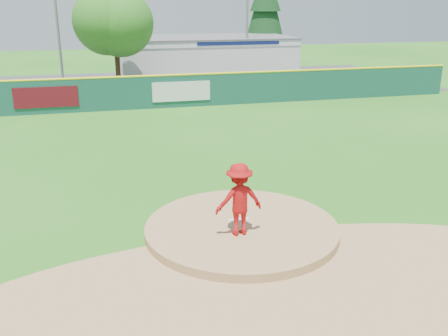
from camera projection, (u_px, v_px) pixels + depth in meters
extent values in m
plane|color=#286B19|center=(242.00, 233.00, 14.26)|extent=(120.00, 120.00, 0.00)
cylinder|color=#9E774C|center=(242.00, 233.00, 14.26)|extent=(5.50, 5.50, 0.50)
cube|color=white|center=(239.00, 220.00, 14.45)|extent=(0.60, 0.15, 0.04)
cylinder|color=#9E774C|center=(278.00, 288.00, 11.51)|extent=(15.40, 15.40, 0.01)
cube|color=#38383A|center=(144.00, 85.00, 39.04)|extent=(44.00, 16.00, 0.02)
imported|color=#A90E10|center=(239.00, 199.00, 13.32)|extent=(1.34, 0.83, 2.01)
imported|color=white|center=(165.00, 89.00, 33.54)|extent=(4.81, 3.07, 1.24)
cube|color=silver|center=(205.00, 56.00, 44.55)|extent=(15.00, 8.00, 3.20)
cube|color=white|center=(215.00, 44.00, 40.41)|extent=(15.00, 0.06, 0.55)
cube|color=#0F194C|center=(239.00, 43.00, 40.85)|extent=(7.00, 0.03, 0.28)
cube|color=#59595B|center=(204.00, 37.00, 44.02)|extent=(15.20, 8.20, 0.12)
cube|color=#5E0D17|center=(46.00, 97.00, 28.84)|extent=(3.60, 0.04, 1.20)
cube|color=silver|center=(181.00, 91.00, 30.73)|extent=(3.60, 0.04, 1.20)
cube|color=#15463D|center=(158.00, 92.00, 30.46)|extent=(40.00, 0.10, 2.00)
cylinder|color=yellow|center=(158.00, 76.00, 30.14)|extent=(40.00, 0.14, 0.14)
cylinder|color=#382314|center=(118.00, 73.00, 36.31)|extent=(0.36, 0.36, 2.60)
sphere|color=#387F23|center=(115.00, 27.00, 35.28)|extent=(5.60, 5.60, 5.60)
cylinder|color=#382314|center=(264.00, 58.00, 50.14)|extent=(0.40, 0.40, 1.60)
cone|color=#113A16|center=(265.00, 9.00, 48.63)|extent=(4.40, 4.40, 7.90)
cylinder|color=gray|center=(56.00, 13.00, 35.86)|extent=(0.20, 0.20, 11.00)
cylinder|color=gray|center=(247.00, 17.00, 41.43)|extent=(0.20, 0.20, 10.00)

